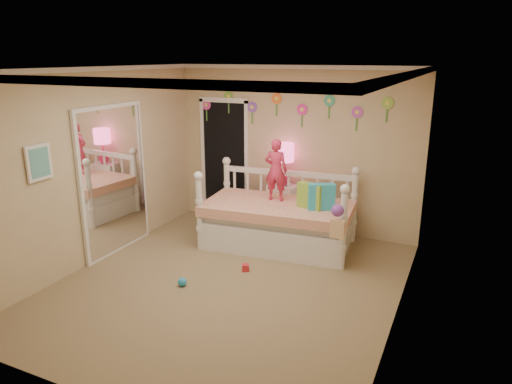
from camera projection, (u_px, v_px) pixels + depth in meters
The scene contains 18 objects.
floor at pixel (229, 284), 5.82m from camera, with size 4.00×4.50×0.01m, color #7F684C.
ceiling at pixel (225, 68), 5.09m from camera, with size 4.00×4.50×0.01m, color white.
back_wall at pixel (294, 150), 7.41m from camera, with size 4.00×0.01×2.60m, color tan.
left_wall at pixel (95, 167), 6.26m from camera, with size 0.01×4.50×2.60m, color tan.
right_wall at pixel (404, 206), 4.65m from camera, with size 0.01×4.50×2.60m, color tan.
crown_molding at pixel (225, 71), 5.10m from camera, with size 4.00×4.50×0.06m, color white, non-canonical shape.
daybed at pixel (278, 207), 6.87m from camera, with size 2.18×1.17×1.18m, color white, non-canonical shape.
pillow_turquoise at pixel (321, 197), 6.51m from camera, with size 0.37×0.13×0.37m, color #28AFC9.
pillow_lime at pixel (311, 196), 6.58m from camera, with size 0.38×0.14×0.36m, color #86B838.
child at pixel (276, 170), 6.86m from camera, with size 0.34×0.22×0.93m, color #D63057.
nightstand at pixel (283, 207), 7.55m from camera, with size 0.45×0.34×0.75m, color white.
table_lamp at pixel (284, 158), 7.32m from camera, with size 0.31×0.31×0.67m.
closet_doorway at pixel (224, 159), 7.98m from camera, with size 0.90×0.04×2.07m, color black.
flower_decals at pixel (289, 109), 7.26m from camera, with size 3.40×0.02×0.50m, color #B2668C, non-canonical shape.
mirror_closet at pixel (114, 180), 6.57m from camera, with size 0.07×1.30×2.10m, color white.
wall_picture at pixel (39, 162), 5.39m from camera, with size 0.05×0.34×0.42m, color white.
hanging_bag at pixel (337, 222), 5.87m from camera, with size 0.20×0.16×0.36m, color beige, non-canonical shape.
toy_scatter at pixel (224, 265), 6.23m from camera, with size 0.80×1.30×0.11m, color #996666, non-canonical shape.
Camera 1 is at (2.52, -4.63, 2.73)m, focal length 32.83 mm.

